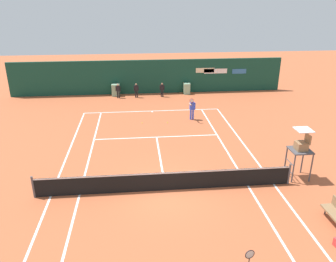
% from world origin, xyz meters
% --- Properties ---
extents(ground_plane, '(80.00, 80.00, 0.01)m').
position_xyz_m(ground_plane, '(-0.00, 0.58, 0.00)').
color(ground_plane, '#B25633').
extents(tennis_net, '(12.10, 0.10, 1.07)m').
position_xyz_m(tennis_net, '(0.00, 0.00, 0.51)').
color(tennis_net, '#4C4C51').
rests_on(tennis_net, ground_plane).
extents(sponsor_back_wall, '(25.00, 1.02, 3.10)m').
position_xyz_m(sponsor_back_wall, '(0.01, 16.97, 1.50)').
color(sponsor_back_wall, '#144233').
rests_on(sponsor_back_wall, ground_plane).
extents(umpire_chair, '(1.00, 1.00, 2.61)m').
position_xyz_m(umpire_chair, '(6.70, 0.55, 1.67)').
color(umpire_chair, '#47474C').
rests_on(umpire_chair, ground_plane).
extents(player_on_baseline, '(0.55, 0.69, 1.78)m').
position_xyz_m(player_on_baseline, '(2.83, 9.45, 0.91)').
color(player_on_baseline, blue).
rests_on(player_on_baseline, ground_plane).
extents(ball_kid_left_post, '(0.43, 0.18, 1.29)m').
position_xyz_m(ball_kid_left_post, '(-1.18, 15.65, 0.74)').
color(ball_kid_left_post, black).
rests_on(ball_kid_left_post, ground_plane).
extents(ball_kid_right_post, '(0.43, 0.19, 1.28)m').
position_xyz_m(ball_kid_right_post, '(1.14, 15.65, 0.74)').
color(ball_kid_right_post, black).
rests_on(ball_kid_right_post, ground_plane).
extents(ball_kid_centre_post, '(0.43, 0.18, 1.29)m').
position_xyz_m(ball_kid_centre_post, '(-2.79, 15.65, 0.74)').
color(ball_kid_centre_post, black).
rests_on(ball_kid_centre_post, ground_plane).
extents(tennis_ball_near_service_line, '(0.07, 0.07, 0.07)m').
position_xyz_m(tennis_ball_near_service_line, '(0.96, 8.91, 0.03)').
color(tennis_ball_near_service_line, '#CCE033').
rests_on(tennis_ball_near_service_line, ground_plane).
extents(tennis_ball_by_sideline, '(0.07, 0.07, 0.07)m').
position_xyz_m(tennis_ball_by_sideline, '(-1.45, 1.51, 0.03)').
color(tennis_ball_by_sideline, '#CCE033').
rests_on(tennis_ball_by_sideline, ground_plane).
extents(tennis_ball_mid_court, '(0.07, 0.07, 0.07)m').
position_xyz_m(tennis_ball_mid_court, '(-0.85, 9.04, 0.03)').
color(tennis_ball_mid_court, '#CCE033').
rests_on(tennis_ball_mid_court, ground_plane).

